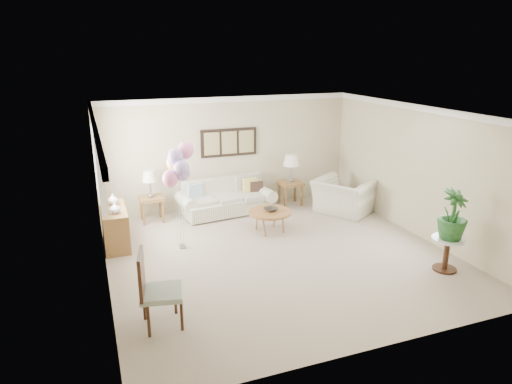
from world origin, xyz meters
TOP-DOWN VIEW (x-y plane):
  - ground_plane at (0.00, 0.00)m, footprint 6.00×6.00m
  - room_shell at (-0.11, 0.09)m, footprint 6.04×6.04m
  - wall_art_triptych at (0.00, 2.96)m, footprint 1.35×0.06m
  - sofa at (-0.25, 2.48)m, footprint 2.25×1.04m
  - end_table_left at (-1.92, 2.56)m, footprint 0.51×0.47m
  - end_table_right at (1.39, 2.51)m, footprint 0.54×0.49m
  - lamp_left at (-1.92, 2.56)m, footprint 0.33×0.33m
  - lamp_right at (1.39, 2.51)m, footprint 0.37×0.37m
  - coffee_table at (0.27, 1.09)m, footprint 0.88×0.88m
  - decor_bowl at (0.29, 1.09)m, footprint 0.33×0.33m
  - armchair at (2.28, 1.57)m, footprint 1.53×1.58m
  - side_table at (2.41, -1.58)m, footprint 0.54×0.54m
  - potted_plant at (2.42, -1.61)m, footprint 0.57×0.57m
  - accent_chair at (-2.45, -1.53)m, footprint 0.64×0.64m
  - credenza at (-2.76, 1.50)m, footprint 0.46×1.20m
  - vase_white at (-2.74, 1.21)m, footprint 0.22×0.22m
  - vase_sage at (-2.74, 1.75)m, footprint 0.25×0.25m
  - balloon_cluster at (-1.60, 0.91)m, footprint 0.63×0.55m

SIDE VIEW (x-z plane):
  - ground_plane at x=0.00m, z-range 0.00..0.00m
  - sofa at x=-0.25m, z-range -0.08..0.71m
  - credenza at x=-2.76m, z-range 0.00..0.74m
  - armchair at x=2.28m, z-range 0.00..0.79m
  - coffee_table at x=0.27m, z-range 0.19..0.63m
  - side_table at x=2.41m, z-range 0.15..0.74m
  - end_table_left at x=-1.92m, z-range 0.19..0.75m
  - decor_bowl at x=0.29m, z-range 0.45..0.51m
  - end_table_right at x=1.39m, z-range 0.20..0.78m
  - accent_chair at x=-2.45m, z-range 0.02..1.13m
  - vase_white at x=-2.74m, z-range 0.74..0.94m
  - vase_sage at x=-2.74m, z-range 0.74..0.95m
  - lamp_left at x=-1.92m, z-range 0.71..1.30m
  - potted_plant at x=2.42m, z-range 0.59..1.44m
  - lamp_right at x=1.39m, z-range 0.76..1.42m
  - wall_art_triptych at x=0.00m, z-range 1.23..1.88m
  - balloon_cluster at x=-1.60m, z-range 0.60..2.62m
  - room_shell at x=-0.11m, z-range 0.33..2.93m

